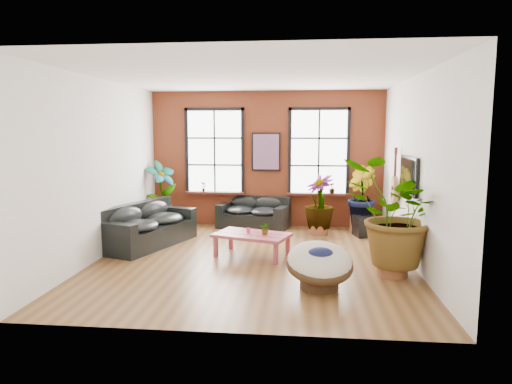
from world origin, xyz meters
The scene contains 19 objects.
room centered at (0.00, 0.15, 1.75)m, with size 6.04×6.54×3.54m.
sofa_back centered at (-0.29, 2.93, 0.37)m, with size 1.92×1.28×0.81m.
sofa_left centered at (-2.43, 0.91, 0.41)m, with size 1.69×2.50×0.91m.
coffee_table centered at (-0.05, 0.24, 0.41)m, with size 1.63×1.23×0.56m.
papasan_chair centered at (1.22, -1.52, 0.41)m, with size 1.19×1.20×0.80m.
poster centered at (0.00, 3.18, 1.95)m, with size 0.74×0.06×0.98m.
tv_wall_unit centered at (2.93, 0.60, 1.54)m, with size 0.13×1.86×1.20m.
media_box centered at (2.49, 2.27, 0.24)m, with size 0.69×0.61×0.49m.
pot_back_left centered at (-2.63, 2.68, 0.20)m, with size 0.59×0.59×0.40m.
pot_back_right centered at (2.40, 2.72, 0.19)m, with size 0.56×0.56×0.39m.
pot_right_wall centered at (2.51, -0.74, 0.19)m, with size 0.62×0.62×0.38m.
pot_mid centered at (1.35, 2.36, 0.17)m, with size 0.48×0.48×0.34m.
floor_plant_back_left centered at (-2.64, 2.69, 0.95)m, with size 0.84×0.57×1.60m, color #305115.
floor_plant_back_right centered at (2.36, 2.72, 0.89)m, with size 0.82×0.66×1.49m, color #305115.
floor_plant_right_wall centered at (2.50, -0.76, 1.09)m, with size 1.67×1.45×1.86m, color #305115.
floor_plant_mid centered at (1.35, 2.39, 0.79)m, with size 0.73×0.73×1.30m, color #305115.
table_plant centered at (0.23, 0.17, 0.59)m, with size 0.22×0.19×0.25m, color #305115.
sill_plant_left centered at (-1.65, 3.13, 1.04)m, with size 0.14×0.10×0.27m, color #305115.
sill_plant_right centered at (1.70, 3.13, 1.04)m, with size 0.15×0.15×0.27m, color #305115.
Camera 1 is at (0.93, -8.56, 2.50)m, focal length 32.00 mm.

